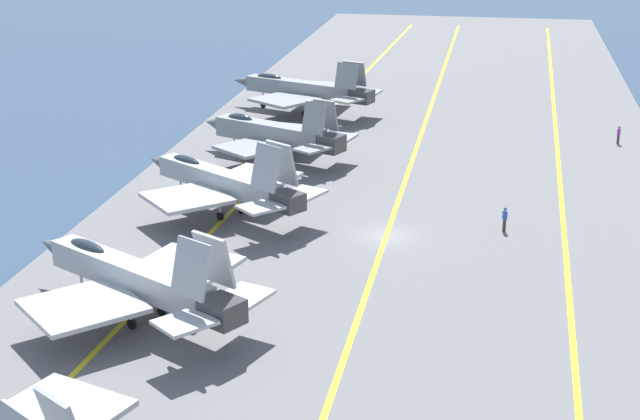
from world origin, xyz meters
The scene contains 11 objects.
ground_plane centered at (0.00, 0.00, 0.00)m, with size 2000.00×2000.00×0.00m, color #2D425B.
carrier_deck centered at (0.00, 0.00, 0.20)m, with size 227.79×45.29×0.40m, color slate.
deck_stripe_foul_line centered at (0.00, -12.45, 0.40)m, with size 205.01×0.36×0.01m, color yellow.
deck_stripe_centerline centered at (0.00, 0.00, 0.40)m, with size 205.01×0.36×0.01m, color yellow.
deck_stripe_edge_line centered at (0.00, 12.45, 0.40)m, with size 205.01×0.36×0.01m, color yellow.
parked_jet_second centered at (-16.18, 12.58, 2.95)m, with size 13.87×16.68×6.41m.
parked_jet_third centered at (2.39, 12.61, 3.02)m, with size 13.48×16.07×6.59m.
parked_jet_fourth centered at (17.78, 12.38, 2.80)m, with size 12.33×15.17×6.00m.
parked_jet_fifth centered at (35.71, 13.23, 3.05)m, with size 13.50×17.29×6.10m.
crew_purple_vest centered at (28.84, -18.76, 1.37)m, with size 0.44×0.37×1.77m.
crew_blue_vest centered at (2.48, -8.25, 1.41)m, with size 0.44×0.37×1.84m.
Camera 1 is at (-65.12, -7.25, 24.95)m, focal length 55.00 mm.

